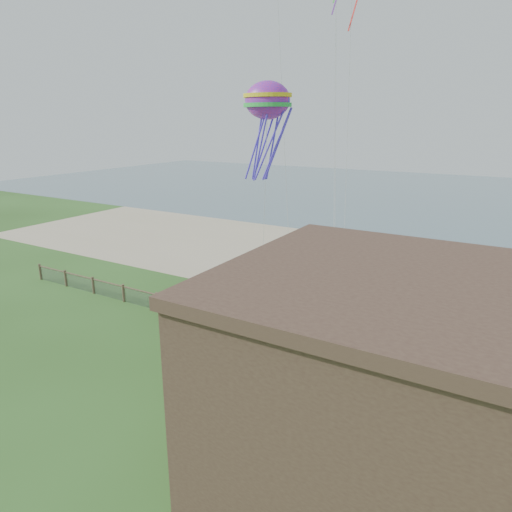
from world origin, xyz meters
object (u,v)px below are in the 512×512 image
at_px(motel, 468,411).
at_px(octopus_kite, 267,129).
at_px(chainlink_fence, 234,323).
at_px(picnic_table, 206,378).

relative_size(motel, octopus_kite, 2.20).
height_order(chainlink_fence, octopus_kite, octopus_kite).
xyz_separation_m(chainlink_fence, octopus_kite, (-1.43, 6.33, 10.82)).
height_order(motel, picnic_table, motel).
bearing_deg(motel, octopus_kite, 137.28).
bearing_deg(chainlink_fence, motel, -28.30).
bearing_deg(motel, chainlink_fence, 151.70).
height_order(chainlink_fence, motel, motel).
bearing_deg(chainlink_fence, picnic_table, -69.85).
xyz_separation_m(motel, picnic_table, (-11.01, 1.58, -3.16)).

